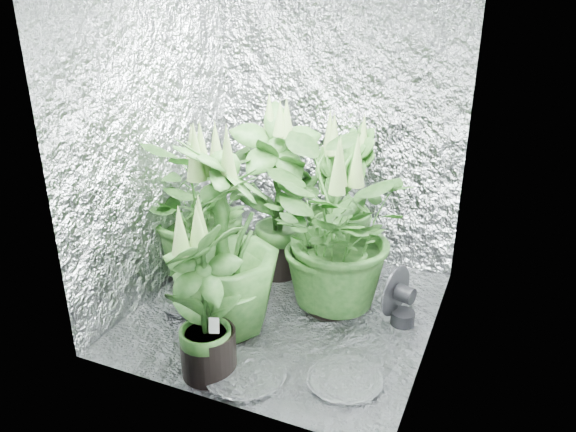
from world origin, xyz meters
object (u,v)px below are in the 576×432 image
(plant_c, at_px, (340,203))
(plant_d, at_px, (224,243))
(plant_a, at_px, (204,210))
(plant_e, at_px, (333,232))
(circulation_fan, at_px, (400,300))
(plant_f, at_px, (205,302))
(plant_b, at_px, (277,196))

(plant_c, distance_m, plant_d, 0.95)
(plant_a, xyz_separation_m, plant_e, (0.82, -0.01, 0.01))
(plant_e, xyz_separation_m, circulation_fan, (0.39, 0.02, -0.34))
(plant_c, xyz_separation_m, circulation_fan, (0.51, -0.46, -0.32))
(plant_e, xyz_separation_m, plant_f, (-0.34, -0.77, -0.09))
(plant_e, distance_m, plant_f, 0.85)
(plant_f, xyz_separation_m, circulation_fan, (0.73, 0.79, -0.26))
(plant_a, xyz_separation_m, circulation_fan, (1.21, 0.00, -0.33))
(plant_b, distance_m, plant_d, 0.69)
(plant_e, distance_m, circulation_fan, 0.52)
(plant_a, relative_size, circulation_fan, 3.23)
(plant_b, bearing_deg, circulation_fan, -16.83)
(plant_d, xyz_separation_m, plant_f, (0.10, -0.36, -0.12))
(plant_e, bearing_deg, circulation_fan, 2.35)
(plant_e, bearing_deg, plant_a, 178.96)
(plant_f, bearing_deg, plant_b, 96.14)
(plant_b, relative_size, plant_e, 1.12)
(plant_a, relative_size, plant_d, 0.96)
(plant_f, distance_m, circulation_fan, 1.11)
(plant_a, xyz_separation_m, plant_f, (0.48, -0.79, -0.08))
(plant_c, relative_size, plant_e, 0.99)
(plant_d, bearing_deg, plant_e, 43.27)
(plant_a, distance_m, plant_b, 0.45)
(plant_e, height_order, plant_f, plant_e)
(plant_e, bearing_deg, plant_c, 103.72)
(plant_f, height_order, circulation_fan, plant_f)
(plant_b, relative_size, plant_d, 1.01)
(plant_a, distance_m, plant_e, 0.82)
(plant_c, height_order, plant_e, plant_e)
(plant_c, distance_m, plant_e, 0.50)
(plant_e, bearing_deg, plant_f, -113.92)
(plant_d, distance_m, circulation_fan, 1.01)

